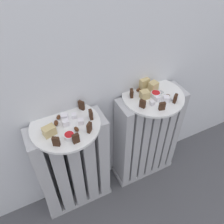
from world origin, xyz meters
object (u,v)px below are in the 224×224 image
(plate_right, at_px, (153,96))
(jam_bowl_left, at_px, (69,136))
(radiator_left, at_px, (74,167))
(fork, at_px, (164,95))
(radiator_right, at_px, (146,138))
(plate_left, at_px, (65,125))
(jam_bowl_right, at_px, (156,94))

(plate_right, height_order, jam_bowl_left, jam_bowl_left)
(radiator_left, distance_m, plate_right, 0.52)
(fork, bearing_deg, radiator_right, 154.04)
(radiator_right, xyz_separation_m, plate_left, (-0.42, 0.00, 0.30))
(plate_right, bearing_deg, fork, -25.96)
(radiator_left, bearing_deg, fork, -2.79)
(plate_right, xyz_separation_m, jam_bowl_left, (-0.43, -0.08, 0.02))
(radiator_left, relative_size, fork, 6.50)
(jam_bowl_right, distance_m, fork, 0.05)
(fork, bearing_deg, jam_bowl_right, 165.82)
(jam_bowl_left, bearing_deg, fork, 6.55)
(jam_bowl_left, height_order, fork, jam_bowl_left)
(radiator_left, xyz_separation_m, plate_right, (0.42, 0.00, 0.30))
(radiator_left, distance_m, jam_bowl_left, 0.33)
(radiator_left, bearing_deg, plate_left, 180.00)
(jam_bowl_left, bearing_deg, plate_right, 10.24)
(jam_bowl_right, bearing_deg, radiator_right, 109.62)
(plate_left, bearing_deg, radiator_right, 0.00)
(jam_bowl_right, height_order, fork, jam_bowl_right)
(radiator_left, xyz_separation_m, plate_left, (-0.00, 0.00, 0.30))
(jam_bowl_left, bearing_deg, jam_bowl_right, 8.58)
(radiator_right, height_order, plate_left, plate_left)
(radiator_right, xyz_separation_m, fork, (0.05, -0.02, 0.31))
(radiator_right, xyz_separation_m, jam_bowl_right, (0.00, -0.01, 0.32))
(radiator_left, distance_m, radiator_right, 0.42)
(radiator_right, relative_size, fork, 6.50)
(radiator_left, relative_size, plate_right, 2.02)
(radiator_right, distance_m, plate_right, 0.30)
(radiator_left, xyz_separation_m, fork, (0.47, -0.02, 0.31))
(radiator_left, relative_size, jam_bowl_left, 13.57)
(plate_right, distance_m, fork, 0.05)
(plate_right, relative_size, jam_bowl_left, 6.73)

